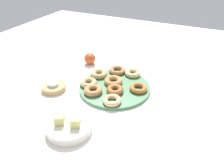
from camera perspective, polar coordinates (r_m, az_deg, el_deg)
name	(u,v)px	position (r m, az deg, el deg)	size (l,w,h in m)	color
ground_plane	(115,89)	(1.09, 0.67, -1.25)	(2.40, 2.40, 0.00)	white
donut_plate	(115,88)	(1.09, 0.67, -0.92)	(0.35, 0.35, 0.02)	#4C7F56
donut_0	(115,90)	(1.03, 0.78, -1.51)	(0.08, 0.08, 0.03)	#995B2D
donut_1	(93,90)	(1.03, -4.92, -1.64)	(0.09, 0.09, 0.03)	#B27547
donut_2	(113,81)	(1.10, 0.33, 0.80)	(0.09, 0.09, 0.03)	#C6844C
donut_3	(117,70)	(1.20, 1.41, 3.58)	(0.09, 0.09, 0.02)	#B27547
donut_4	(138,88)	(1.05, 6.87, -1.05)	(0.09, 0.09, 0.02)	#AD6B33
donut_5	(112,100)	(0.97, -0.02, -4.24)	(0.08, 0.08, 0.02)	#EABC84
donut_6	(89,83)	(1.09, -6.10, 0.33)	(0.08, 0.08, 0.03)	tan
donut_7	(133,73)	(1.18, 5.43, 2.87)	(0.09, 0.09, 0.02)	#EABC84
donut_8	(99,74)	(1.17, -3.41, 2.68)	(0.09, 0.09, 0.03)	tan
candle_holder	(54,87)	(1.11, -14.92, -0.86)	(0.12, 0.12, 0.03)	tan
tealight	(53,84)	(1.10, -15.06, 0.03)	(0.05, 0.05, 0.01)	silver
fruit_bowl	(69,127)	(0.87, -11.03, -10.81)	(0.18, 0.18, 0.03)	silver
melon_chunk_left	(75,122)	(0.83, -9.51, -9.70)	(0.04, 0.04, 0.04)	#DBD67A
melon_chunk_right	(59,119)	(0.85, -13.50, -8.93)	(0.04, 0.04, 0.04)	#DBD67A
apple	(90,59)	(1.32, -5.77, 6.55)	(0.07, 0.07, 0.07)	#CC4C23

